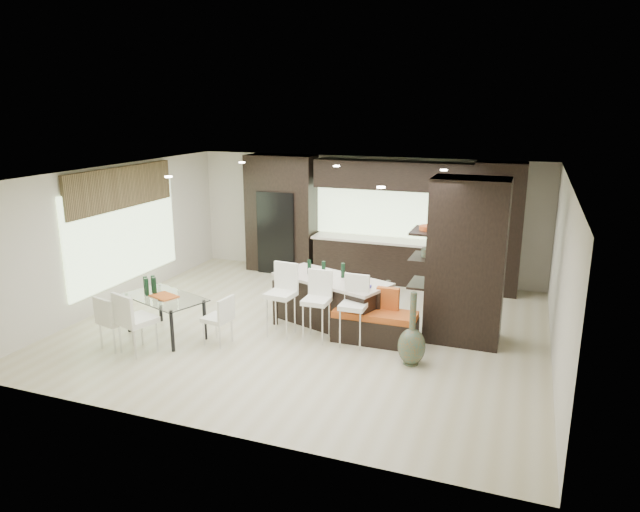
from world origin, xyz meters
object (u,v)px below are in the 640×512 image
at_px(stool_right, 353,318).
at_px(stool_left, 281,307).
at_px(kitchen_island, 331,301).
at_px(chair_near, 137,325).
at_px(bench, 375,327).
at_px(chair_end, 218,322).
at_px(floor_vase, 412,329).
at_px(dining_table, 166,316).
at_px(chair_far, 116,324).
at_px(stool_mid, 316,313).

bearing_deg(stool_right, stool_left, -179.59).
height_order(kitchen_island, chair_near, chair_near).
distance_m(bench, chair_end, 2.58).
relative_size(stool_left, floor_vase, 0.88).
relative_size(floor_vase, chair_near, 1.22).
bearing_deg(chair_near, floor_vase, 32.61).
xyz_separation_m(stool_right, dining_table, (-3.09, -0.70, -0.12)).
height_order(chair_far, chair_end, chair_far).
height_order(floor_vase, chair_end, floor_vase).
bearing_deg(chair_near, stool_right, 42.91).
bearing_deg(chair_end, kitchen_island, -37.54).
relative_size(kitchen_island, stool_left, 2.07).
distance_m(stool_mid, floor_vase, 1.70).
bearing_deg(kitchen_island, stool_mid, -70.40).
relative_size(kitchen_island, stool_mid, 2.19).
distance_m(stool_left, chair_far, 2.66).
bearing_deg(chair_far, stool_left, 46.21).
distance_m(bench, chair_near, 3.79).
bearing_deg(stool_left, chair_far, -143.23).
xyz_separation_m(stool_left, chair_far, (-2.27, -1.39, -0.09)).
bearing_deg(dining_table, stool_mid, 36.02).
xyz_separation_m(stool_left, stool_mid, (0.63, 0.01, -0.03)).
bearing_deg(chair_end, dining_table, 97.70).
distance_m(chair_far, chair_end, 1.61).
height_order(bench, chair_far, chair_far).
bearing_deg(chair_far, chair_near, 10.66).
xyz_separation_m(stool_right, chair_near, (-3.09, -1.43, 0.00)).
bearing_deg(floor_vase, stool_right, 160.59).
xyz_separation_m(dining_table, chair_far, (-0.45, -0.70, 0.06)).
xyz_separation_m(kitchen_island, stool_left, (-0.63, -0.76, 0.07)).
bearing_deg(chair_end, stool_left, -42.71).
bearing_deg(floor_vase, dining_table, -175.36).
distance_m(dining_table, chair_far, 0.83).
bearing_deg(chair_far, floor_vase, 27.61).
bearing_deg(kitchen_island, floor_vase, -14.19).
xyz_separation_m(stool_right, bench, (0.29, 0.26, -0.20)).
height_order(stool_mid, floor_vase, floor_vase).
relative_size(stool_mid, chair_near, 1.01).
height_order(kitchen_island, chair_far, kitchen_island).
height_order(floor_vase, dining_table, floor_vase).
bearing_deg(dining_table, chair_near, -69.77).
bearing_deg(kitchen_island, bench, -8.04).
bearing_deg(stool_mid, chair_end, -155.14).
relative_size(kitchen_island, chair_far, 2.53).
bearing_deg(floor_vase, chair_end, -173.89).
bearing_deg(stool_left, bench, 15.52).
bearing_deg(chair_end, floor_vase, -76.18).
distance_m(kitchen_island, chair_near, 3.29).
height_order(stool_mid, dining_table, stool_mid).
bearing_deg(chair_end, stool_right, -63.88).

